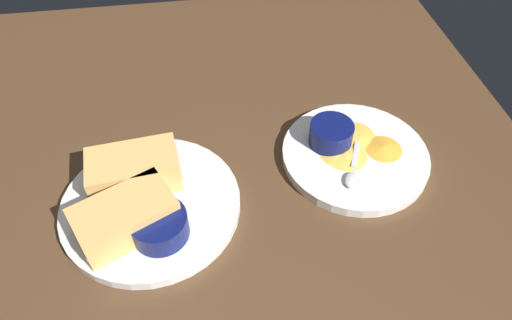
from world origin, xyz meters
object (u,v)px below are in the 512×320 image
Objects in this scene: plate_sandwich_main at (151,205)px; ramekin_light_gravy at (331,133)px; plate_chips_companion at (355,156)px; sandwich_half_far at (125,217)px; spoon_by_dark_ramekin at (153,198)px; ramekin_dark_sauce at (159,225)px; spoon_by_gravy_ramekin at (353,174)px; sandwich_half_near at (134,169)px.

ramekin_light_gravy is (28.60, 7.86, 2.76)cm from plate_sandwich_main.
plate_sandwich_main and plate_chips_companion have the same top height.
ramekin_light_gravy is at bearing 20.58° from sandwich_half_far.
spoon_by_dark_ramekin reaches higher than plate_sandwich_main.
ramekin_dark_sauce reaches higher than spoon_by_gravy_ramekin.
sandwich_half_near is (-1.98, 4.48, 3.20)cm from plate_sandwich_main.
sandwich_half_near is at bearing -173.70° from ramekin_light_gravy.
sandwich_half_near reaches higher than plate_sandwich_main.
sandwich_half_near is 5.31cm from spoon_by_dark_ramekin.
plate_sandwich_main is 1.86× the size of sandwich_half_near.
sandwich_half_far is at bearing -165.68° from plate_chips_companion.
plate_sandwich_main is 3.32× the size of ramekin_dark_sauce.
sandwich_half_far is at bearing -126.12° from plate_sandwich_main.
plate_sandwich_main is 32.46cm from plate_chips_companion.
spoon_by_dark_ramekin is at bearing -179.62° from spoon_by_gravy_ramekin.
spoon_by_dark_ramekin is 29.67cm from spoon_by_gravy_ramekin.
sandwich_half_far is 2.16× the size of ramekin_light_gravy.
ramekin_light_gravy reaches higher than plate_chips_companion.
sandwich_half_near is 10.69cm from ramekin_dark_sauce.
sandwich_half_near is 0.60× the size of plate_chips_companion.
sandwich_half_near is at bearing 113.88° from plate_sandwich_main.
ramekin_dark_sauce is at bearing -75.12° from plate_sandwich_main.
plate_chips_companion is (31.60, 4.72, -1.16)cm from spoon_by_dark_ramekin.
plate_chips_companion is 3.34× the size of ramekin_light_gravy.
sandwich_half_near is 8.49cm from sandwich_half_far.
ramekin_dark_sauce reaches higher than plate_chips_companion.
plate_sandwich_main is 29.79cm from ramekin_light_gravy.
ramekin_dark_sauce is 32.48cm from plate_chips_companion.
sandwich_half_far is (-2.89, -3.96, 3.20)cm from plate_sandwich_main.
ramekin_light_gravy is at bearing 15.15° from spoon_by_dark_ramekin.
spoon_by_gravy_ramekin is at bearing -7.16° from sandwich_half_near.
plate_chips_companion is at bearing 19.07° from ramekin_dark_sauce.
sandwich_half_near is 0.93× the size of sandwich_half_far.
ramekin_dark_sauce is (4.38, -1.65, -0.48)cm from sandwich_half_far.
plate_sandwich_main is 2.59× the size of spoon_by_dark_ramekin.
ramekin_light_gravy reaches higher than plate_sandwich_main.
sandwich_half_near is 34.22cm from plate_chips_companion.
spoon_by_dark_ramekin is at bearing -59.82° from sandwich_half_near.
sandwich_half_far is 1.56× the size of spoon_by_gravy_ramekin.
spoon_by_dark_ramekin and spoon_by_gravy_ramekin have the same top height.
plate_chips_companion is 5.05cm from spoon_by_gravy_ramekin.
sandwich_half_far is at bearing 159.35° from ramekin_dark_sauce.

